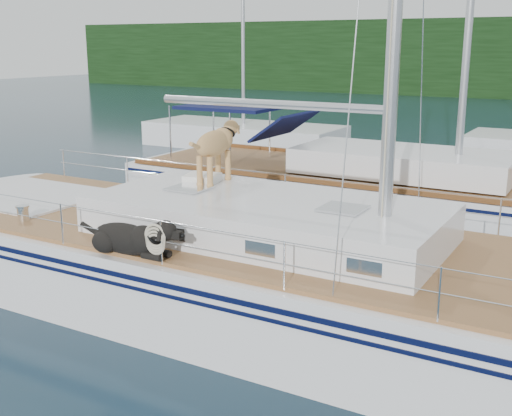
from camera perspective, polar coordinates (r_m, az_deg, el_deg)
The scene contains 4 objects.
ground at distance 10.40m, azimuth -2.97°, elevation -8.46°, with size 120.00×120.00×0.00m, color black.
main_sailboat at distance 10.11m, azimuth -2.63°, elevation -5.00°, with size 12.00×3.80×14.01m.
neighbor_sailboat at distance 15.40m, azimuth 8.95°, elevation 1.40°, with size 11.00×3.50×13.30m.
bg_boat_west at distance 25.95m, azimuth -1.11°, elevation 6.41°, with size 8.00×3.00×11.65m.
Camera 1 is at (5.23, -8.04, 4.03)m, focal length 45.00 mm.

